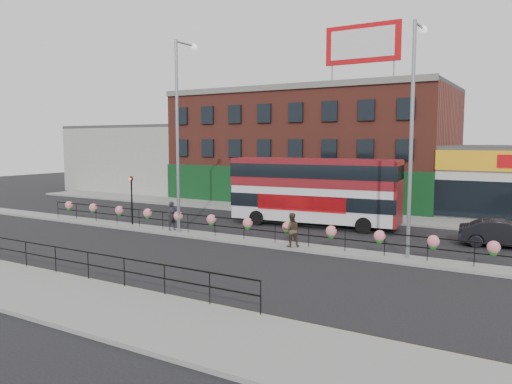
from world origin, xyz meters
The scene contains 18 objects.
ground centered at (0.00, 0.00, 0.00)m, with size 120.00×120.00×0.00m, color black.
south_pavement centered at (0.00, -12.00, 0.07)m, with size 60.00×4.00×0.15m, color gray.
north_pavement centered at (0.00, 12.00, 0.07)m, with size 60.00×4.00×0.15m, color gray.
median centered at (0.00, 0.00, 0.07)m, with size 60.00×1.60×0.15m, color gray.
yellow_line_inner centered at (0.00, -9.70, 0.01)m, with size 60.00×0.10×0.01m, color gold.
yellow_line_outer centered at (0.00, -9.88, 0.01)m, with size 60.00×0.10×0.01m, color gold.
brick_building centered at (-4.00, 19.96, 5.13)m, with size 25.00×12.21×10.30m.
warehouse_west centered at (-24.25, 20.00, 3.65)m, with size 15.50×12.00×7.30m.
billboard centered at (2.50, 14.99, 13.18)m, with size 6.00×0.29×4.40m.
median_railing centered at (0.00, 0.00, 1.05)m, with size 30.04×0.56×1.23m.
south_railing centered at (-2.00, -10.10, 0.96)m, with size 20.04×0.05×1.12m.
double_decker_bus centered at (2.30, 6.72, 2.76)m, with size 11.33×3.75×4.50m.
car centered at (13.69, 5.85, 0.74)m, with size 4.64×2.17×1.47m, color black.
pedestrian_a centered at (-4.30, 0.10, 1.04)m, with size 0.60×0.75×1.79m, color black.
pedestrian_b centered at (4.21, -0.45, 1.04)m, with size 1.10×1.06×1.79m, color #453726.
lamp_column_west centered at (-3.61, 0.17, 6.95)m, with size 0.41×2.01×11.47m.
lamp_column_east centered at (10.08, 0.38, 6.67)m, with size 0.39×1.93×11.00m.
traffic_light_median centered at (-8.00, 0.39, 2.47)m, with size 0.15×0.28×3.65m.
Camera 1 is at (15.78, -23.41, 5.68)m, focal length 35.00 mm.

